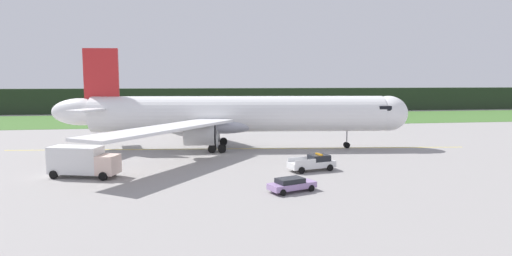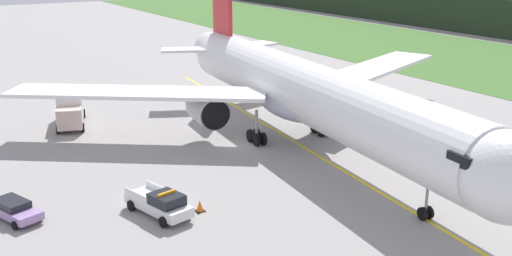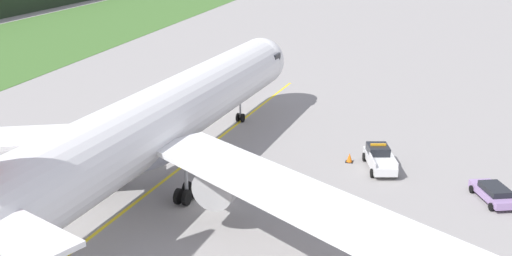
# 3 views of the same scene
# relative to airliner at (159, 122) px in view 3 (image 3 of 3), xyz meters

# --- Properties ---
(ground) EXTENTS (320.00, 320.00, 0.00)m
(ground) POSITION_rel_airliner_xyz_m (-3.22, -4.90, -5.13)
(ground) COLOR gray
(taxiway_centerline_main) EXTENTS (68.98, 7.82, 0.01)m
(taxiway_centerline_main) POSITION_rel_airliner_xyz_m (0.69, -0.08, -5.12)
(taxiway_centerline_main) COLOR yellow
(taxiway_centerline_main) RESTS_ON ground
(airliner) EXTENTS (53.43, 49.38, 14.95)m
(airliner) POSITION_rel_airliner_xyz_m (0.00, 0.00, 0.00)
(airliner) COLOR white
(airliner) RESTS_ON ground
(ops_pickup_truck) EXTENTS (5.76, 3.22, 1.94)m
(ops_pickup_truck) POSITION_rel_airliner_xyz_m (7.31, -16.95, -4.22)
(ops_pickup_truck) COLOR silver
(ops_pickup_truck) RESTS_ON ground
(staff_car) EXTENTS (4.83, 3.22, 1.30)m
(staff_car) POSITION_rel_airliner_xyz_m (2.65, -25.63, -4.42)
(staff_car) COLOR #9D7CB5
(staff_car) RESTS_ON ground
(apron_cone) EXTENTS (0.67, 0.67, 0.83)m
(apron_cone) POSITION_rel_airliner_xyz_m (8.09, -14.35, -4.72)
(apron_cone) COLOR black
(apron_cone) RESTS_ON ground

